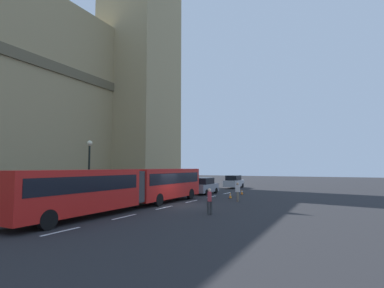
{
  "coord_description": "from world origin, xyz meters",
  "views": [
    {
      "loc": [
        -21.04,
        -12.01,
        3.07
      ],
      "look_at": [
        9.28,
        3.3,
        5.74
      ],
      "focal_mm": 27.44,
      "sensor_mm": 36.0,
      "label": 1
    }
  ],
  "objects_px": {
    "sedan_lead": "(204,186)",
    "pedestrian_near_cones": "(210,200)",
    "articulated_bus": "(129,185)",
    "street_lamp": "(89,167)",
    "sedan_trailing": "(234,182)",
    "pedestrian_by_kerb": "(238,191)",
    "traffic_cone_middle": "(242,192)",
    "traffic_cone_west": "(230,195)"
  },
  "relations": [
    {
      "from": "articulated_bus",
      "to": "sedan_trailing",
      "type": "bearing_deg",
      "value": 0.07
    },
    {
      "from": "traffic_cone_west",
      "to": "sedan_lead",
      "type": "bearing_deg",
      "value": 54.31
    },
    {
      "from": "traffic_cone_west",
      "to": "pedestrian_by_kerb",
      "type": "distance_m",
      "value": 2.85
    },
    {
      "from": "sedan_trailing",
      "to": "traffic_cone_west",
      "type": "distance_m",
      "value": 14.41
    },
    {
      "from": "pedestrian_by_kerb",
      "to": "sedan_trailing",
      "type": "bearing_deg",
      "value": 19.8
    },
    {
      "from": "articulated_bus",
      "to": "traffic_cone_middle",
      "type": "distance_m",
      "value": 15.25
    },
    {
      "from": "sedan_trailing",
      "to": "pedestrian_near_cones",
      "type": "bearing_deg",
      "value": -164.98
    },
    {
      "from": "sedan_trailing",
      "to": "traffic_cone_middle",
      "type": "xyz_separation_m",
      "value": [
        -9.41,
        -4.1,
        -0.63
      ]
    },
    {
      "from": "sedan_lead",
      "to": "traffic_cone_west",
      "type": "bearing_deg",
      "value": -125.69
    },
    {
      "from": "pedestrian_near_cones",
      "to": "traffic_cone_middle",
      "type": "bearing_deg",
      "value": 9.02
    },
    {
      "from": "articulated_bus",
      "to": "pedestrian_by_kerb",
      "type": "height_order",
      "value": "articulated_bus"
    },
    {
      "from": "traffic_cone_middle",
      "to": "pedestrian_near_cones",
      "type": "bearing_deg",
      "value": -170.98
    },
    {
      "from": "articulated_bus",
      "to": "sedan_lead",
      "type": "bearing_deg",
      "value": -0.27
    },
    {
      "from": "pedestrian_near_cones",
      "to": "pedestrian_by_kerb",
      "type": "height_order",
      "value": "same"
    },
    {
      "from": "traffic_cone_west",
      "to": "pedestrian_by_kerb",
      "type": "relative_size",
      "value": 0.34
    },
    {
      "from": "traffic_cone_middle",
      "to": "pedestrian_near_cones",
      "type": "relative_size",
      "value": 0.34
    },
    {
      "from": "articulated_bus",
      "to": "street_lamp",
      "type": "bearing_deg",
      "value": 85.18
    },
    {
      "from": "sedan_lead",
      "to": "sedan_trailing",
      "type": "relative_size",
      "value": 1.0
    },
    {
      "from": "articulated_bus",
      "to": "sedan_trailing",
      "type": "relative_size",
      "value": 4.26
    },
    {
      "from": "articulated_bus",
      "to": "pedestrian_near_cones",
      "type": "height_order",
      "value": "articulated_bus"
    },
    {
      "from": "pedestrian_near_cones",
      "to": "pedestrian_by_kerb",
      "type": "relative_size",
      "value": 1.0
    },
    {
      "from": "sedan_lead",
      "to": "street_lamp",
      "type": "bearing_deg",
      "value": 160.5
    },
    {
      "from": "sedan_lead",
      "to": "street_lamp",
      "type": "relative_size",
      "value": 0.83
    },
    {
      "from": "traffic_cone_middle",
      "to": "pedestrian_near_cones",
      "type": "distance_m",
      "value": 14.57
    },
    {
      "from": "traffic_cone_middle",
      "to": "pedestrian_near_cones",
      "type": "height_order",
      "value": "pedestrian_near_cones"
    },
    {
      "from": "street_lamp",
      "to": "pedestrian_near_cones",
      "type": "relative_size",
      "value": 3.12
    },
    {
      "from": "articulated_bus",
      "to": "street_lamp",
      "type": "height_order",
      "value": "street_lamp"
    },
    {
      "from": "street_lamp",
      "to": "pedestrian_by_kerb",
      "type": "relative_size",
      "value": 3.12
    },
    {
      "from": "sedan_trailing",
      "to": "traffic_cone_west",
      "type": "height_order",
      "value": "sedan_trailing"
    },
    {
      "from": "sedan_lead",
      "to": "traffic_cone_west",
      "type": "height_order",
      "value": "sedan_lead"
    },
    {
      "from": "sedan_lead",
      "to": "articulated_bus",
      "type": "bearing_deg",
      "value": 179.73
    },
    {
      "from": "traffic_cone_west",
      "to": "traffic_cone_middle",
      "type": "distance_m",
      "value": 4.34
    },
    {
      "from": "traffic_cone_west",
      "to": "sedan_trailing",
      "type": "bearing_deg",
      "value": 17.26
    },
    {
      "from": "street_lamp",
      "to": "pedestrian_by_kerb",
      "type": "xyz_separation_m",
      "value": [
        7.58,
        -10.26,
        -2.14
      ]
    },
    {
      "from": "traffic_cone_middle",
      "to": "articulated_bus",
      "type": "bearing_deg",
      "value": 164.45
    },
    {
      "from": "street_lamp",
      "to": "sedan_trailing",
      "type": "bearing_deg",
      "value": -10.72
    },
    {
      "from": "traffic_cone_west",
      "to": "pedestrian_by_kerb",
      "type": "bearing_deg",
      "value": -146.93
    },
    {
      "from": "traffic_cone_middle",
      "to": "pedestrian_by_kerb",
      "type": "bearing_deg",
      "value": -165.8
    },
    {
      "from": "street_lamp",
      "to": "pedestrian_near_cones",
      "type": "bearing_deg",
      "value": -90.68
    },
    {
      "from": "sedan_trailing",
      "to": "street_lamp",
      "type": "height_order",
      "value": "street_lamp"
    },
    {
      "from": "street_lamp",
      "to": "articulated_bus",
      "type": "bearing_deg",
      "value": -94.82
    },
    {
      "from": "sedan_lead",
      "to": "pedestrian_near_cones",
      "type": "height_order",
      "value": "sedan_lead"
    }
  ]
}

